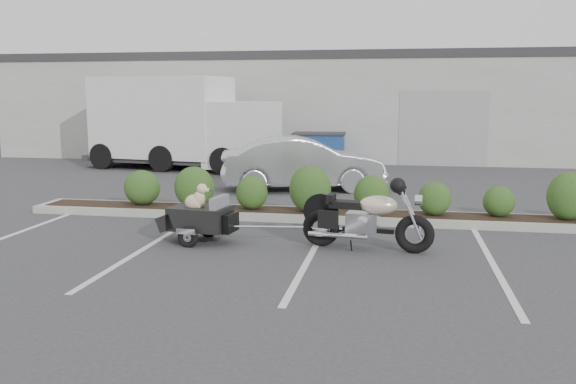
% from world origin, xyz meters
% --- Properties ---
extents(ground, '(90.00, 90.00, 0.00)m').
position_xyz_m(ground, '(0.00, 0.00, 0.00)').
color(ground, '#38383A').
rests_on(ground, ground).
extents(planter_kerb, '(12.00, 1.00, 0.15)m').
position_xyz_m(planter_kerb, '(1.00, 2.20, 0.07)').
color(planter_kerb, '#9E9E93').
rests_on(planter_kerb, ground).
extents(building, '(26.00, 10.00, 4.00)m').
position_xyz_m(building, '(0.00, 17.00, 2.00)').
color(building, '#9EA099').
rests_on(building, ground).
extents(motorcycle, '(2.13, 0.80, 1.22)m').
position_xyz_m(motorcycle, '(2.02, -0.09, 0.49)').
color(motorcycle, black).
rests_on(motorcycle, ground).
extents(pet_trailer, '(1.72, 0.97, 1.01)m').
position_xyz_m(pet_trailer, '(-0.76, -0.06, 0.43)').
color(pet_trailer, black).
rests_on(pet_trailer, ground).
extents(sedan, '(4.42, 2.47, 1.38)m').
position_xyz_m(sedan, '(0.06, 5.84, 0.69)').
color(sedan, silver).
rests_on(sedan, ground).
extents(dumpster, '(1.84, 1.31, 1.17)m').
position_xyz_m(dumpster, '(-0.17, 11.00, 0.59)').
color(dumpster, navy).
rests_on(dumpster, ground).
extents(delivery_truck, '(6.89, 3.24, 3.03)m').
position_xyz_m(delivery_truck, '(-4.62, 9.75, 1.46)').
color(delivery_truck, silver).
rests_on(delivery_truck, ground).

